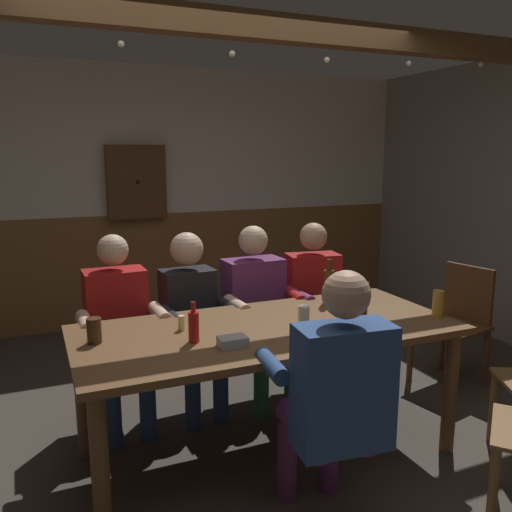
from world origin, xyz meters
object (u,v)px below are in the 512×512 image
Objects in this scene: person_1 at (192,314)px; plate_0 at (372,337)px; pint_glass_3 at (361,308)px; pint_glass_4 at (338,296)px; bottle_0 at (194,326)px; wall_dart_cabinet at (136,182)px; person_4 at (335,392)px; table_candle at (181,323)px; pint_glass_5 at (304,318)px; person_0 at (118,323)px; pint_glass_1 at (94,331)px; chair_empty_near_right at (457,321)px; pint_glass_2 at (365,290)px; person_2 at (258,306)px; pint_glass_0 at (438,304)px; bottle_1 at (329,285)px; person_3 at (316,299)px; condiment_caddy at (233,342)px; dining_table at (268,342)px.

person_1 is 5.12× the size of plate_0.
pint_glass_4 is (0.02, 0.27, -0.00)m from pint_glass_3.
wall_dart_cabinet reaches higher than bottle_0.
person_1 reaches higher than bottle_0.
person_4 is 5.29× the size of plate_0.
table_candle is 0.61× the size of pint_glass_5.
person_0 is 0.64m from pint_glass_1.
pint_glass_2 is (-0.87, -0.05, 0.34)m from chair_empty_near_right.
person_2 is 8.96× the size of pint_glass_4.
pint_glass_0 reaches higher than pint_glass_4.
wall_dart_cabinet is (-0.74, 2.39, 0.55)m from bottle_1.
person_3 is 1.35m from condiment_caddy.
pint_glass_3 reaches higher than condiment_caddy.
wall_dart_cabinet is (-0.75, 2.49, 0.60)m from pint_glass_4.
bottle_1 is (0.55, 0.27, 0.21)m from dining_table.
pint_glass_5 is (-0.39, -0.04, -0.00)m from pint_glass_3.
bottle_1 is (1.00, 0.14, 0.08)m from table_candle.
dining_table is at bearing 140.12° from pint_glass_5.
condiment_caddy is 0.97m from bottle_1.
person_2 is at bearing 86.28° from person_4.
wall_dart_cabinet reaches higher than condiment_caddy.
pint_glass_1 is at bearing 152.75° from condiment_caddy.
plate_0 is (0.41, 0.31, 0.09)m from person_4.
pint_glass_4 is at bearing 142.97° from person_1.
person_4 is at bearing -89.41° from dining_table.
person_4 is 1.13m from bottle_1.
dining_table is 0.57m from plate_0.
bottle_1 is at bearing 78.82° from plate_0.
wall_dart_cabinet reaches higher than plate_0.
bottle_0 is at bearing -95.35° from wall_dart_cabinet.
pint_glass_5 is (-0.39, -0.40, -0.05)m from bottle_1.
person_2 is 9.37× the size of pint_glass_1.
pint_glass_5 is (-0.09, -0.82, 0.16)m from person_2.
pint_glass_3 is (0.54, 0.60, 0.15)m from person_4.
table_candle is 1.01m from bottle_1.
bottle_0 is at bearing 42.88° from person_3.
chair_empty_near_right is at bearing 11.55° from dining_table.
person_1 is at bearing 120.99° from plate_0.
person_3 is 1.38× the size of chair_empty_near_right.
pint_glass_3 is at bearing -0.97° from bottle_0.
person_1 is at bearing 142.83° from pint_glass_0.
person_1 is at bearing 179.23° from person_0.
person_3 is 1.73× the size of wall_dart_cabinet.
pint_glass_3 is 2.91m from wall_dart_cabinet.
chair_empty_near_right is (1.47, -0.35, -0.19)m from person_2.
person_2 reaches higher than plate_0.
plate_0 is at bearing -42.48° from dining_table.
wall_dart_cabinet is (-0.73, 2.76, 0.60)m from pint_glass_3.
pint_glass_3 is (1.45, -0.20, 0.00)m from pint_glass_1.
pint_glass_5 is at bearing 173.33° from pint_glass_0.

